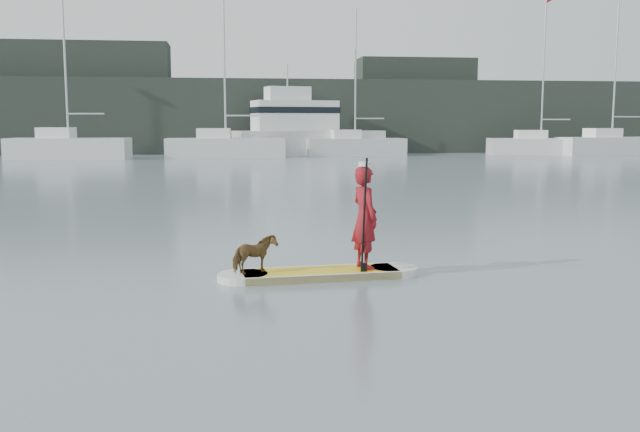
{
  "coord_description": "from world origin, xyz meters",
  "views": [
    {
      "loc": [
        1.51,
        -7.51,
        2.47
      ],
      "look_at": [
        2.99,
        3.66,
        1.0
      ],
      "focal_mm": 40.0,
      "sensor_mm": 36.0,
      "label": 1
    }
  ],
  "objects": [
    {
      "name": "sailboat_f",
      "position": [
        25.99,
        45.85,
        0.81
      ],
      "size": [
        8.35,
        3.72,
        12.07
      ],
      "rotation": [
        0.0,
        0.0,
        -0.17
      ],
      "color": "silver",
      "rests_on": "ground"
    },
    {
      "name": "shore_mass",
      "position": [
        0.0,
        53.0,
        3.0
      ],
      "size": [
        90.0,
        6.0,
        6.0
      ],
      "primitive_type": "cube",
      "color": "#202823",
      "rests_on": "ground"
    },
    {
      "name": "shore_building_west",
      "position": [
        -10.0,
        54.0,
        4.5
      ],
      "size": [
        14.0,
        4.0,
        9.0
      ],
      "primitive_type": "cube",
      "color": "#202823",
      "rests_on": "ground"
    },
    {
      "name": "sailboat_g",
      "position": [
        31.33,
        44.8,
        0.82
      ],
      "size": [
        8.64,
        3.37,
        11.56
      ],
      "rotation": [
        0.0,
        0.0,
        0.1
      ],
      "color": "silver",
      "rests_on": "ground"
    },
    {
      "name": "sailboat_e",
      "position": [
        11.22,
        45.98,
        0.78
      ],
      "size": [
        7.64,
        2.89,
        10.88
      ],
      "rotation": [
        0.0,
        0.0,
        0.06
      ],
      "color": "silver",
      "rests_on": "ground"
    },
    {
      "name": "white_cap",
      "position": [
        3.73,
        3.72,
        1.82
      ],
      "size": [
        0.22,
        0.22,
        0.07
      ],
      "primitive_type": "cylinder",
      "color": "silver",
      "rests_on": "paddler"
    },
    {
      "name": "paddle",
      "position": [
        3.67,
        3.45,
        0.8
      ],
      "size": [
        0.1,
        0.3,
        2.0
      ],
      "rotation": [
        0.0,
        0.0,
        0.08
      ],
      "color": "black",
      "rests_on": "ground"
    },
    {
      "name": "sailboat_d",
      "position": [
        1.47,
        43.97,
        0.88
      ],
      "size": [
        8.47,
        2.85,
        12.37
      ],
      "rotation": [
        0.0,
        0.0,
        -0.03
      ],
      "color": "silver",
      "rests_on": "ground"
    },
    {
      "name": "paddleboard",
      "position": [
        2.99,
        3.66,
        0.06
      ],
      "size": [
        3.29,
        1.0,
        0.12
      ],
      "rotation": [
        0.0,
        0.0,
        0.08
      ],
      "color": "yellow",
      "rests_on": "ground"
    },
    {
      "name": "shore_building_east",
      "position": [
        18.0,
        54.0,
        4.0
      ],
      "size": [
        10.0,
        4.0,
        8.0
      ],
      "primitive_type": "cube",
      "color": "#202823",
      "rests_on": "ground"
    },
    {
      "name": "motor_yacht_a",
      "position": [
        7.46,
        47.69,
        1.93
      ],
      "size": [
        11.95,
        5.81,
        6.88
      ],
      "rotation": [
        0.0,
        0.0,
        0.21
      ],
      "color": "silver",
      "rests_on": "ground"
    },
    {
      "name": "sailboat_c",
      "position": [
        -9.22,
        43.39,
        0.86
      ],
      "size": [
        8.24,
        3.27,
        11.58
      ],
      "rotation": [
        0.0,
        0.0,
        -0.07
      ],
      "color": "silver",
      "rests_on": "ground"
    },
    {
      "name": "ground",
      "position": [
        0.0,
        0.0,
        0.0
      ],
      "size": [
        140.0,
        140.0,
        0.0
      ],
      "primitive_type": "plane",
      "color": "slate",
      "rests_on": "ground"
    },
    {
      "name": "paddler",
      "position": [
        3.73,
        3.72,
        0.95
      ],
      "size": [
        0.56,
        0.7,
        1.67
      ],
      "primitive_type": "imported",
      "rotation": [
        0.0,
        0.0,
        1.87
      ],
      "color": "maroon",
      "rests_on": "paddleboard"
    },
    {
      "name": "dog",
      "position": [
        1.94,
        3.58,
        0.42
      ],
      "size": [
        0.78,
        0.62,
        0.6
      ],
      "primitive_type": "imported",
      "rotation": [
        0.0,
        0.0,
        2.07
      ],
      "color": "#53381C",
      "rests_on": "paddleboard"
    }
  ]
}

